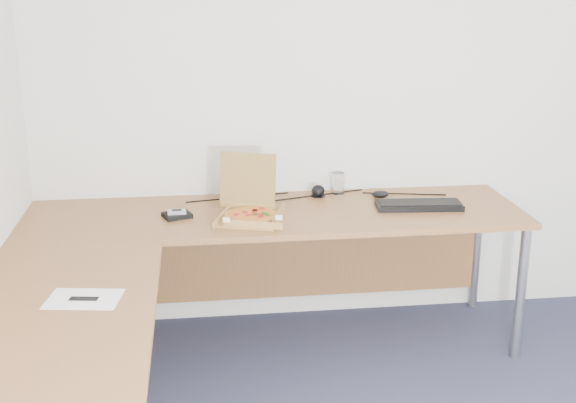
{
  "coord_description": "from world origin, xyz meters",
  "views": [
    {
      "loc": [
        -0.88,
        -2.12,
        1.89
      ],
      "look_at": [
        -0.45,
        1.28,
        0.82
      ],
      "focal_mm": 46.13,
      "sensor_mm": 36.0,
      "label": 1
    }
  ],
  "objects": [
    {
      "name": "pizza_box",
      "position": [
        -0.63,
        1.31,
        0.76
      ],
      "size": [
        0.29,
        0.33,
        0.29
      ],
      "rotation": [
        0.0,
        0.0,
        -0.32
      ],
      "color": "#AE8243",
      "rests_on": "desk"
    },
    {
      "name": "phone",
      "position": [
        -0.99,
        1.37,
        0.76
      ],
      "size": [
        0.09,
        0.05,
        0.02
      ],
      "primitive_type": "cube",
      "rotation": [
        0.0,
        0.0,
        0.07
      ],
      "color": "#B2B5BA",
      "rests_on": "wallet"
    },
    {
      "name": "drinking_glass",
      "position": [
        -0.13,
        1.68,
        0.79
      ],
      "size": [
        0.07,
        0.07,
        0.12
      ],
      "primitive_type": "cylinder",
      "color": "silver",
      "rests_on": "desk"
    },
    {
      "name": "keyboard",
      "position": [
        0.24,
        1.37,
        0.74
      ],
      "size": [
        0.45,
        0.19,
        0.03
      ],
      "primitive_type": "cube",
      "rotation": [
        0.0,
        0.0,
        -0.09
      ],
      "color": "black",
      "rests_on": "desk"
    },
    {
      "name": "room_shell",
      "position": [
        0.0,
        0.0,
        1.25
      ],
      "size": [
        3.5,
        3.5,
        2.5
      ],
      "primitive_type": null,
      "color": "silver",
      "rests_on": "ground"
    },
    {
      "name": "paper_sheet",
      "position": [
        -1.32,
        0.46,
        0.73
      ],
      "size": [
        0.29,
        0.23,
        0.0
      ],
      "primitive_type": "cube",
      "rotation": [
        0.0,
        0.0,
        -0.15
      ],
      "color": "white",
      "rests_on": "desk"
    },
    {
      "name": "wallet",
      "position": [
        -0.99,
        1.38,
        0.74
      ],
      "size": [
        0.16,
        0.15,
        0.02
      ],
      "primitive_type": "cube",
      "rotation": [
        0.0,
        0.0,
        0.35
      ],
      "color": "black",
      "rests_on": "desk"
    },
    {
      "name": "desk",
      "position": [
        -0.82,
        0.97,
        0.7
      ],
      "size": [
        2.5,
        2.2,
        0.73
      ],
      "color": "brown",
      "rests_on": "ground"
    },
    {
      "name": "cable_bundle",
      "position": [
        -0.28,
        1.64,
        0.73
      ],
      "size": [
        0.68,
        0.14,
        0.01
      ],
      "primitive_type": null,
      "rotation": [
        0.0,
        0.0,
        0.14
      ],
      "color": "black",
      "rests_on": "desk"
    },
    {
      "name": "mouse",
      "position": [
        0.09,
        1.58,
        0.75
      ],
      "size": [
        0.1,
        0.07,
        0.03
      ],
      "primitive_type": "ellipsoid",
      "rotation": [
        0.0,
        0.0,
        0.05
      ],
      "color": "black",
      "rests_on": "desk"
    },
    {
      "name": "dome_speaker",
      "position": [
        -0.24,
        1.64,
        0.76
      ],
      "size": [
        0.08,
        0.08,
        0.07
      ],
      "primitive_type": "ellipsoid",
      "color": "black",
      "rests_on": "desk"
    }
  ]
}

